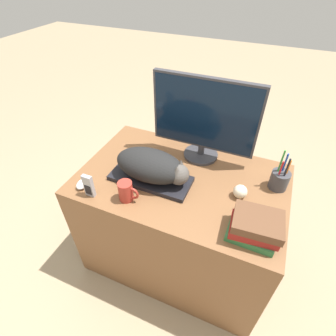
# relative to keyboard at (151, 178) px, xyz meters

# --- Properties ---
(ground_plane) EXTENTS (12.00, 12.00, 0.00)m
(ground_plane) POSITION_rel_keyboard_xyz_m (0.15, -0.28, -0.75)
(ground_plane) COLOR #998466
(desk) EXTENTS (1.11, 0.71, 0.73)m
(desk) POSITION_rel_keyboard_xyz_m (0.15, 0.08, -0.38)
(desk) COLOR brown
(desk) RESTS_ON ground_plane
(keyboard) EXTENTS (0.43, 0.18, 0.02)m
(keyboard) POSITION_rel_keyboard_xyz_m (0.00, 0.00, 0.00)
(keyboard) COLOR black
(keyboard) RESTS_ON desk
(cat) EXTENTS (0.39, 0.20, 0.16)m
(cat) POSITION_rel_keyboard_xyz_m (0.02, 0.00, 0.09)
(cat) COLOR black
(cat) RESTS_ON keyboard
(monitor) EXTENTS (0.58, 0.20, 0.48)m
(monitor) POSITION_rel_keyboard_xyz_m (0.18, 0.31, 0.24)
(monitor) COLOR #333338
(monitor) RESTS_ON desk
(computer_mouse) EXTENTS (0.06, 0.09, 0.03)m
(computer_mouse) POSITION_rel_keyboard_xyz_m (-0.30, -0.18, 0.01)
(computer_mouse) COLOR silver
(computer_mouse) RESTS_ON desk
(coffee_mug) EXTENTS (0.11, 0.07, 0.11)m
(coffee_mug) POSITION_rel_keyboard_xyz_m (-0.05, -0.17, 0.04)
(coffee_mug) COLOR #9E2D23
(coffee_mug) RESTS_ON desk
(pen_cup) EXTENTS (0.09, 0.09, 0.23)m
(pen_cup) POSITION_rel_keyboard_xyz_m (0.62, 0.21, 0.04)
(pen_cup) COLOR #38383D
(pen_cup) RESTS_ON desk
(baseball) EXTENTS (0.07, 0.07, 0.07)m
(baseball) POSITION_rel_keyboard_xyz_m (0.46, 0.06, 0.02)
(baseball) COLOR beige
(baseball) RESTS_ON desk
(phone) EXTENTS (0.05, 0.02, 0.13)m
(phone) POSITION_rel_keyboard_xyz_m (-0.23, -0.22, 0.05)
(phone) COLOR #99999E
(phone) RESTS_ON desk
(book_stack) EXTENTS (0.22, 0.18, 0.11)m
(book_stack) POSITION_rel_keyboard_xyz_m (0.56, -0.14, 0.05)
(book_stack) COLOR #2D6B38
(book_stack) RESTS_ON desk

